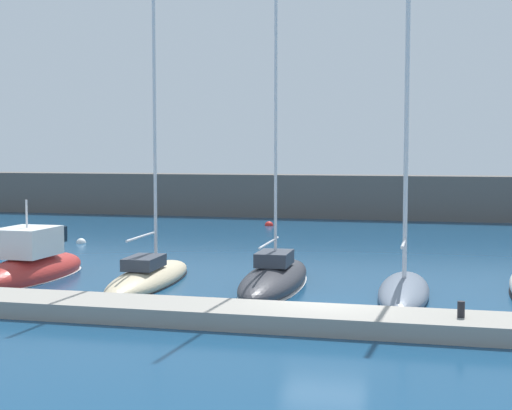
{
  "coord_description": "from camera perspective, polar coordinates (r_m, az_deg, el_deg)",
  "views": [
    {
      "loc": [
        3.24,
        -22.2,
        5.02
      ],
      "look_at": [
        -3.4,
        5.27,
        2.93
      ],
      "focal_mm": 52.71,
      "sensor_mm": 36.0,
      "label": 1
    }
  ],
  "objects": [
    {
      "name": "dock_pier",
      "position": [
        21.45,
        4.61,
        -8.63
      ],
      "size": [
        41.1,
        2.13,
        0.51
      ],
      "primitive_type": "cube",
      "color": "gray",
      "rests_on": "ground_plane"
    },
    {
      "name": "mooring_buoy_red",
      "position": [
        49.7,
        1.0,
        -1.58
      ],
      "size": [
        0.58,
        0.58,
        0.58
      ],
      "primitive_type": "sphere",
      "color": "red",
      "rests_on": "ground_plane"
    },
    {
      "name": "dock_bollard",
      "position": [
        21.11,
        15.3,
        -7.65
      ],
      "size": [
        0.2,
        0.2,
        0.44
      ],
      "primitive_type": "cylinder",
      "color": "black",
      "rests_on": "dock_pier"
    },
    {
      "name": "motorboat_red_second",
      "position": [
        30.56,
        -16.65,
        -4.49
      ],
      "size": [
        2.39,
        6.74,
        3.55
      ],
      "rotation": [
        0.0,
        0.0,
        1.54
      ],
      "color": "#B72D28",
      "rests_on": "ground_plane"
    },
    {
      "name": "sailboat_slate_fifth",
      "position": [
        26.25,
        11.16,
        -6.1
      ],
      "size": [
        1.74,
        6.7,
        13.67
      ],
      "rotation": [
        0.0,
        0.0,
        1.58
      ],
      "color": "slate",
      "rests_on": "ground_plane"
    },
    {
      "name": "breakwater_seawall",
      "position": [
        55.24,
        10.2,
        0.59
      ],
      "size": [
        108.0,
        2.62,
        3.17
      ],
      "primitive_type": "cube",
      "color": "#5B5651",
      "rests_on": "ground_plane"
    },
    {
      "name": "ground_plane",
      "position": [
        22.99,
        5.21,
        -8.41
      ],
      "size": [
        120.0,
        120.0,
        0.0
      ],
      "primitive_type": "plane",
      "color": "navy"
    },
    {
      "name": "mooring_buoy_white",
      "position": [
        41.54,
        -13.13,
        -2.83
      ],
      "size": [
        0.53,
        0.53,
        0.53
      ],
      "primitive_type": "sphere",
      "color": "white",
      "rests_on": "ground_plane"
    },
    {
      "name": "sailboat_charcoal_fourth",
      "position": [
        27.48,
        1.41,
        -5.49
      ],
      "size": [
        2.16,
        7.94,
        17.48
      ],
      "rotation": [
        0.0,
        0.0,
        1.59
      ],
      "color": "#2D2D33",
      "rests_on": "ground_plane"
    },
    {
      "name": "sailboat_sand_third",
      "position": [
        28.51,
        -8.13,
        -5.34
      ],
      "size": [
        2.16,
        7.54,
        15.78
      ],
      "rotation": [
        0.0,
        0.0,
        1.6
      ],
      "color": "beige",
      "rests_on": "ground_plane"
    }
  ]
}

